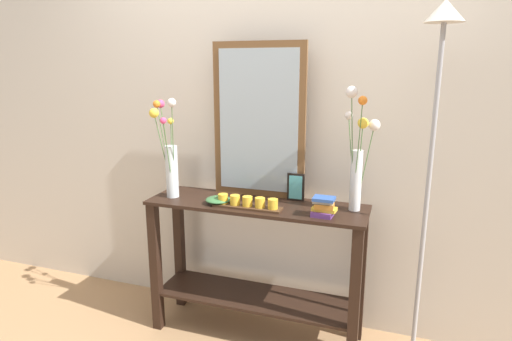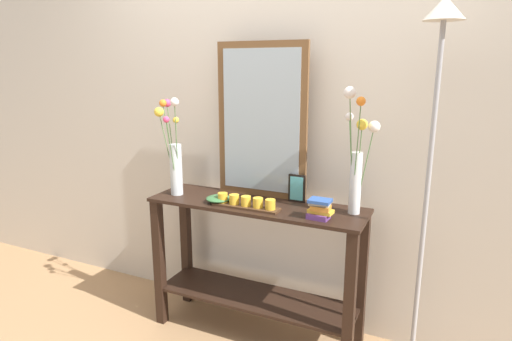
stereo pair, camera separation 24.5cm
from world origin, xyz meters
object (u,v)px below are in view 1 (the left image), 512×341
(candle_tray, at_px, (247,203))
(decorative_bowl, at_px, (218,200))
(vase_right, at_px, (358,155))
(floor_lamp, at_px, (433,136))
(console_table, at_px, (256,256))
(tall_vase_left, at_px, (169,156))
(picture_frame_small, at_px, (296,187))
(book_stack, at_px, (324,207))
(mirror_leaning, at_px, (259,121))

(candle_tray, bearing_deg, decorative_bowl, 174.78)
(vase_right, xyz_separation_m, floor_lamp, (0.36, -0.09, 0.13))
(decorative_bowl, bearing_deg, floor_lamp, 2.60)
(console_table, bearing_deg, candle_tray, -100.15)
(vase_right, bearing_deg, console_table, -174.19)
(vase_right, xyz_separation_m, candle_tray, (-0.57, -0.15, -0.28))
(tall_vase_left, relative_size, candle_tray, 1.53)
(console_table, bearing_deg, floor_lamp, -1.81)
(picture_frame_small, bearing_deg, tall_vase_left, -167.21)
(book_stack, bearing_deg, console_table, 166.88)
(tall_vase_left, relative_size, floor_lamp, 0.31)
(vase_right, distance_m, floor_lamp, 0.39)
(vase_right, height_order, decorative_bowl, vase_right)
(picture_frame_small, distance_m, book_stack, 0.30)
(candle_tray, relative_size, picture_frame_small, 2.40)
(console_table, height_order, vase_right, vase_right)
(mirror_leaning, height_order, book_stack, mirror_leaning)
(tall_vase_left, height_order, floor_lamp, floor_lamp)
(mirror_leaning, bearing_deg, vase_right, -9.56)
(vase_right, height_order, floor_lamp, floor_lamp)
(mirror_leaning, distance_m, candle_tray, 0.50)
(candle_tray, xyz_separation_m, floor_lamp, (0.93, 0.07, 0.41))
(tall_vase_left, distance_m, decorative_bowl, 0.40)
(mirror_leaning, bearing_deg, book_stack, -29.43)
(book_stack, bearing_deg, floor_lamp, 7.51)
(decorative_bowl, bearing_deg, picture_frame_small, 26.77)
(floor_lamp, bearing_deg, picture_frame_small, 167.71)
(picture_frame_small, bearing_deg, decorative_bowl, -153.23)
(tall_vase_left, bearing_deg, vase_right, 5.15)
(console_table, height_order, candle_tray, candle_tray)
(picture_frame_small, distance_m, decorative_bowl, 0.46)
(floor_lamp, bearing_deg, candle_tray, -175.84)
(candle_tray, xyz_separation_m, picture_frame_small, (0.22, 0.22, 0.05))
(mirror_leaning, relative_size, picture_frame_small, 5.58)
(vase_right, xyz_separation_m, picture_frame_small, (-0.35, 0.07, -0.23))
(console_table, xyz_separation_m, book_stack, (0.41, -0.10, 0.38))
(mirror_leaning, relative_size, book_stack, 6.92)
(book_stack, bearing_deg, candle_tray, -179.83)
(mirror_leaning, xyz_separation_m, floor_lamp, (0.95, -0.19, -0.01))
(picture_frame_small, relative_size, decorative_bowl, 1.12)
(console_table, xyz_separation_m, picture_frame_small, (0.20, 0.13, 0.41))
(decorative_bowl, relative_size, book_stack, 1.10)
(book_stack, relative_size, floor_lamp, 0.07)
(candle_tray, height_order, picture_frame_small, picture_frame_small)
(candle_tray, relative_size, decorative_bowl, 2.70)
(tall_vase_left, xyz_separation_m, candle_tray, (0.52, -0.05, -0.23))
(book_stack, distance_m, floor_lamp, 0.64)
(decorative_bowl, bearing_deg, mirror_leaning, 54.87)
(vase_right, height_order, book_stack, vase_right)
(console_table, bearing_deg, vase_right, 5.81)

